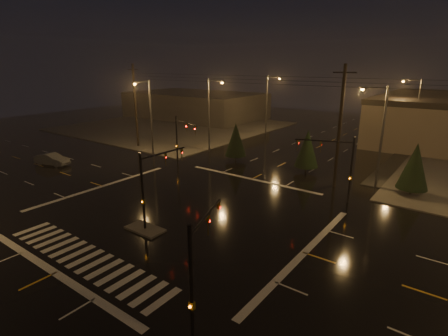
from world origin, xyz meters
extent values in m
plane|color=black|center=(0.00, 0.00, 0.00)|extent=(140.00, 140.00, 0.00)
cube|color=#46433E|center=(-30.00, 30.00, 0.06)|extent=(36.00, 36.00, 0.12)
cube|color=#46433E|center=(0.00, -4.00, 0.07)|extent=(3.00, 1.60, 0.15)
cube|color=beige|center=(0.00, -9.00, 0.01)|extent=(15.00, 2.60, 0.01)
cube|color=beige|center=(0.00, -11.00, 0.01)|extent=(16.00, 0.50, 0.01)
cube|color=beige|center=(0.00, 11.00, 0.01)|extent=(16.00, 0.50, 0.01)
cube|color=#3D3936|center=(-35.00, 42.00, 2.80)|extent=(30.00, 18.00, 5.60)
cylinder|color=black|center=(0.00, -4.00, 3.00)|extent=(0.18, 0.18, 6.00)
cylinder|color=black|center=(0.00, -1.75, 5.50)|extent=(0.12, 4.50, 0.12)
imported|color=#594707|center=(0.00, 0.27, 5.45)|extent=(0.16, 0.20, 1.00)
cube|color=#594707|center=(0.00, -4.00, 2.30)|extent=(0.25, 0.18, 0.35)
cylinder|color=black|center=(10.50, 10.50, 3.00)|extent=(0.18, 0.18, 6.00)
cylinder|color=black|center=(8.15, 9.64, 5.50)|extent=(4.74, 1.82, 0.12)
imported|color=#594707|center=(6.04, 8.88, 5.45)|extent=(0.24, 0.22, 1.00)
cube|color=#594707|center=(10.50, 10.50, 2.30)|extent=(0.25, 0.18, 0.35)
cylinder|color=black|center=(-10.50, 10.50, 3.00)|extent=(0.18, 0.18, 6.00)
cylinder|color=black|center=(-8.15, 9.64, 5.50)|extent=(4.74, 1.82, 0.12)
imported|color=#594707|center=(-6.04, 8.88, 5.45)|extent=(0.24, 0.22, 1.00)
cube|color=#594707|center=(-10.50, 10.50, 2.30)|extent=(0.25, 0.18, 0.35)
cylinder|color=black|center=(10.50, -10.50, 3.00)|extent=(0.18, 0.18, 6.00)
cylinder|color=black|center=(9.82, -8.62, 5.50)|extent=(1.48, 3.80, 0.12)
imported|color=#594707|center=(9.20, -6.93, 5.45)|extent=(0.22, 0.24, 1.00)
cube|color=#594707|center=(10.50, -10.50, 2.30)|extent=(0.25, 0.18, 0.35)
cylinder|color=#38383A|center=(-11.50, 18.00, 5.00)|extent=(0.24, 0.24, 10.00)
cylinder|color=#38383A|center=(-10.30, 18.00, 9.80)|extent=(2.40, 0.14, 0.14)
cube|color=#38383A|center=(-9.20, 18.00, 9.75)|extent=(0.70, 0.30, 0.18)
sphere|color=orange|center=(-9.20, 18.00, 9.62)|extent=(0.32, 0.32, 0.32)
cylinder|color=#38383A|center=(-11.50, 34.00, 5.00)|extent=(0.24, 0.24, 10.00)
cylinder|color=#38383A|center=(-10.30, 34.00, 9.80)|extent=(2.40, 0.14, 0.14)
cube|color=#38383A|center=(-9.20, 34.00, 9.75)|extent=(0.70, 0.30, 0.18)
sphere|color=orange|center=(-9.20, 34.00, 9.62)|extent=(0.32, 0.32, 0.32)
cylinder|color=#38383A|center=(11.50, 16.00, 5.00)|extent=(0.24, 0.24, 10.00)
cylinder|color=#38383A|center=(10.30, 16.00, 9.80)|extent=(2.40, 0.14, 0.14)
cube|color=#38383A|center=(9.20, 16.00, 9.75)|extent=(0.70, 0.30, 0.18)
sphere|color=orange|center=(9.20, 16.00, 9.62)|extent=(0.32, 0.32, 0.32)
cylinder|color=#38383A|center=(11.50, 36.00, 5.00)|extent=(0.24, 0.24, 10.00)
cylinder|color=#38383A|center=(10.30, 36.00, 9.80)|extent=(2.40, 0.14, 0.14)
cube|color=#38383A|center=(9.20, 36.00, 9.75)|extent=(0.70, 0.30, 0.18)
sphere|color=orange|center=(9.20, 36.00, 9.62)|extent=(0.32, 0.32, 0.32)
cylinder|color=#38383A|center=(-16.00, 11.50, 5.00)|extent=(0.24, 0.24, 10.00)
cylinder|color=#38383A|center=(-16.00, 10.30, 9.80)|extent=(0.14, 2.40, 0.14)
cube|color=#38383A|center=(-16.00, 9.20, 9.75)|extent=(0.30, 0.70, 0.18)
sphere|color=orange|center=(-16.00, 9.20, 9.62)|extent=(0.32, 0.32, 0.32)
cylinder|color=black|center=(-22.00, 14.00, 6.00)|extent=(0.32, 0.32, 12.00)
cube|color=black|center=(-22.00, 14.00, 11.20)|extent=(2.20, 0.12, 0.12)
cylinder|color=black|center=(8.00, 14.00, 6.00)|extent=(0.32, 0.32, 12.00)
cube|color=black|center=(8.00, 14.00, 11.20)|extent=(2.20, 0.12, 0.12)
cylinder|color=black|center=(14.69, 15.86, 0.35)|extent=(0.18, 0.18, 0.70)
cone|color=black|center=(14.69, 15.86, 2.88)|extent=(2.79, 2.79, 4.36)
cylinder|color=black|center=(-5.60, 16.05, 0.35)|extent=(0.18, 0.18, 0.70)
cone|color=black|center=(-5.60, 16.05, 2.80)|extent=(2.69, 2.69, 4.20)
cylinder|color=black|center=(3.67, 16.81, 0.35)|extent=(0.18, 0.18, 0.70)
cone|color=black|center=(3.67, 16.81, 2.81)|extent=(2.70, 2.70, 4.22)
imported|color=slate|center=(-22.66, 1.07, 0.73)|extent=(4.69, 2.72, 1.46)
camera|label=1|loc=(18.90, -19.60, 11.98)|focal=28.00mm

